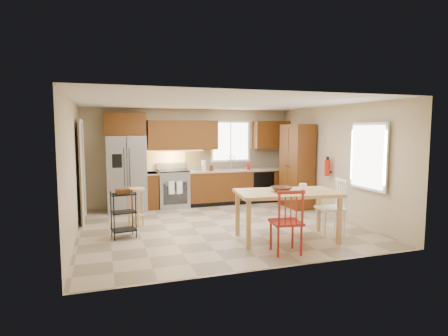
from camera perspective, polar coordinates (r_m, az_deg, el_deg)
name	(u,v)px	position (r m, az deg, el deg)	size (l,w,h in m)	color
floor	(219,226)	(7.76, -0.70, -8.82)	(5.50, 5.50, 0.00)	tan
ceiling	(219,103)	(7.53, -0.73, 9.92)	(5.50, 5.00, 0.02)	silver
wall_back	(191,157)	(9.95, -5.05, 1.71)	(5.50, 0.02, 2.50)	#CCB793
wall_front	(274,182)	(5.23, 7.55, -2.10)	(5.50, 0.02, 2.50)	#CCB793
wall_left	(73,170)	(7.21, -22.03, -0.28)	(0.02, 5.00, 2.50)	#CCB793
wall_right	(336,162)	(8.77, 16.70, 0.92)	(0.02, 5.00, 2.50)	#CCB793
refrigerator	(126,173)	(9.36, -14.68, -0.81)	(0.92, 0.75, 1.82)	gray
range_stove	(173,189)	(9.62, -7.77, -3.20)	(0.76, 0.63, 0.92)	gray
base_cabinet_narrow	(151,190)	(9.55, -11.04, -3.38)	(0.30, 0.60, 0.90)	#583210
base_cabinet_run	(240,186)	(10.13, 2.52, -2.75)	(2.92, 0.60, 0.90)	#583210
dishwasher	(264,187)	(10.07, 6.09, -2.83)	(0.60, 0.02, 0.78)	black
backsplash	(237,158)	(10.31, 1.98, 1.46)	(2.92, 0.03, 0.55)	beige
upper_over_fridge	(124,124)	(9.50, -14.94, 6.47)	(1.00, 0.35, 0.55)	#623410
upper_left_block	(183,135)	(9.70, -6.29, 4.99)	(1.80, 0.35, 0.75)	#623410
upper_right_block	(271,135)	(10.50, 7.23, 5.05)	(1.00, 0.35, 0.75)	#623410
window_back	(230,141)	(10.21, 0.99, 4.09)	(1.12, 0.04, 1.12)	white
sink	(234,171)	(10.01, 1.51, -0.48)	(0.62, 0.46, 0.16)	gray
undercab_glow	(172,151)	(9.63, -7.98, 2.61)	(1.60, 0.30, 0.01)	#FFBF66
soap_bottle	(248,166)	(10.03, 3.75, 0.30)	(0.09, 0.09, 0.19)	red
paper_towel	(204,166)	(9.69, -3.12, 0.37)	(0.12, 0.12, 0.28)	white
canister_steel	(196,168)	(9.64, -4.27, 0.04)	(0.11, 0.11, 0.18)	gray
canister_wood	(211,168)	(9.72, -1.94, -0.02)	(0.10, 0.10, 0.14)	#512A15
pantry	(297,166)	(9.63, 11.01, 0.29)	(0.50, 0.95, 2.10)	#583210
fire_extinguisher	(327,168)	(8.84, 15.47, 0.02)	(0.12, 0.12, 0.36)	red
window_right	(368,156)	(7.80, 21.15, 1.66)	(0.04, 1.02, 1.32)	white
doorway	(82,173)	(8.52, -20.88, -0.70)	(0.04, 0.95, 2.10)	#8C7A59
dining_table	(286,216)	(6.84, 9.49, -7.21)	(1.77, 1.00, 0.86)	tan
chair_red	(286,221)	(6.10, 9.42, -7.97)	(0.49, 0.49, 1.04)	maroon
chair_white	(331,207)	(7.34, 15.93, -5.75)	(0.49, 0.49, 1.04)	white
table_bowl	(281,192)	(6.70, 8.71, -3.61)	(0.36, 0.36, 0.09)	#512A15
table_jar	(303,188)	(7.03, 11.93, -2.95)	(0.15, 0.15, 0.17)	white
bar_stool	(136,207)	(7.89, -13.29, -5.82)	(0.38, 0.38, 0.78)	tan
utility_cart	(123,215)	(7.11, -15.07, -6.86)	(0.43, 0.33, 0.85)	black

